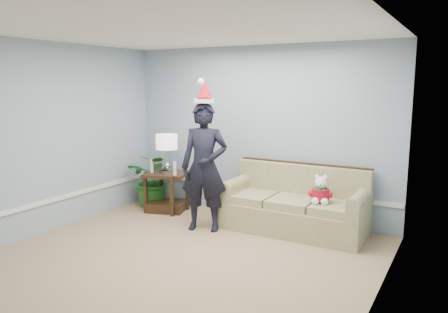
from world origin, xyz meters
The scene contains 10 objects.
room_shell centered at (0.00, 0.00, 1.35)m, with size 4.54×5.04×2.74m.
wainscot_trim centered at (-1.18, 1.18, 0.45)m, with size 4.49×4.99×0.06m.
sofa centered at (0.82, 2.07, 0.34)m, with size 2.02×0.87×0.95m.
side_table centered at (-1.41, 1.96, 0.25)m, with size 0.82×0.75×0.65m.
table_lamp centered at (-1.40, 1.98, 1.14)m, with size 0.36×0.36×0.64m.
candle_pair centered at (-1.38, 1.84, 0.76)m, with size 0.53×0.06×0.23m.
houseplant centered at (-1.76, 2.07, 0.47)m, with size 0.85×0.74×0.94m, color #1D591C.
man centered at (-0.34, 1.46, 0.93)m, with size 0.68×0.44×1.86m, color black.
santa_hat centered at (-0.34, 1.47, 1.99)m, with size 0.40×0.42×0.35m.
teddy_bear centered at (1.23, 1.93, 0.64)m, with size 0.29×0.30×0.40m.
Camera 1 is at (2.94, -3.75, 2.10)m, focal length 35.00 mm.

